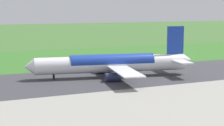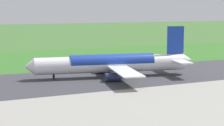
{
  "view_description": "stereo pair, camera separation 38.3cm",
  "coord_description": "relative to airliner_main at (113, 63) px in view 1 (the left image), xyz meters",
  "views": [
    {
      "loc": [
        49.67,
        107.72,
        21.72
      ],
      "look_at": [
        1.62,
        0.0,
        4.5
      ],
      "focal_mm": 60.95,
      "sensor_mm": 36.0,
      "label": 1
    },
    {
      "loc": [
        49.32,
        107.88,
        21.72
      ],
      "look_at": [
        1.62,
        0.0,
        4.5
      ],
      "focal_mm": 60.95,
      "sensor_mm": 36.0,
      "label": 2
    }
  ],
  "objects": [
    {
      "name": "ground_plane",
      "position": [
        -1.25,
        -0.07,
        -4.35
      ],
      "size": [
        800.0,
        800.0,
        0.0
      ],
      "primitive_type": "plane",
      "color": "#3D662D"
    },
    {
      "name": "runway_asphalt",
      "position": [
        -1.25,
        -0.07,
        -4.32
      ],
      "size": [
        600.0,
        36.48,
        0.06
      ],
      "primitive_type": "cube",
      "color": "#38383D",
      "rests_on": "ground"
    },
    {
      "name": "grass_verge_foreground",
      "position": [
        -1.25,
        -43.24,
        -4.33
      ],
      "size": [
        600.0,
        80.0,
        0.04
      ],
      "primitive_type": "cube",
      "color": "#346B27",
      "rests_on": "ground"
    },
    {
      "name": "airliner_main",
      "position": [
        0.0,
        0.0,
        0.0
      ],
      "size": [
        53.88,
        44.35,
        15.88
      ],
      "color": "white",
      "rests_on": "ground"
    },
    {
      "name": "traffic_cone_orange",
      "position": [
        2.02,
        -44.33,
        -4.08
      ],
      "size": [
        0.4,
        0.4,
        0.55
      ],
      "primitive_type": "cone",
      "color": "orange",
      "rests_on": "ground"
    },
    {
      "name": "no_stopping_sign",
      "position": [
        -5.22,
        -40.85,
        -2.97
      ],
      "size": [
        0.6,
        0.1,
        2.31
      ],
      "color": "slate",
      "rests_on": "ground"
    }
  ]
}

